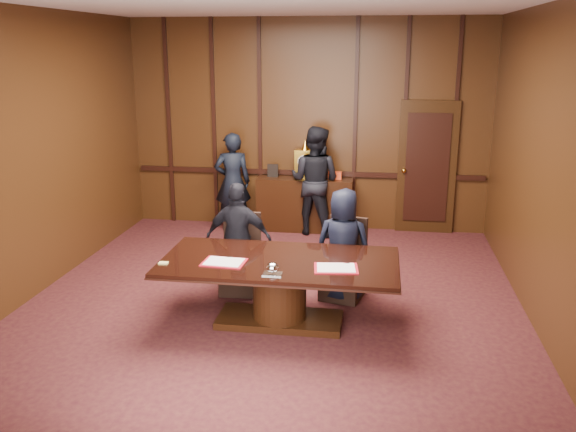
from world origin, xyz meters
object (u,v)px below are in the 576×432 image
Objects in this scene: witness_left at (233,182)px; signatory_right at (343,245)px; sideboard at (305,202)px; conference_table at (280,281)px; witness_right at (315,181)px; signatory_left at (239,239)px.

signatory_right is at bearing 110.69° from witness_left.
sideboard is 2.99m from signatory_right.
witness_left is (-1.38, 3.51, 0.32)m from conference_table.
witness_right is (1.39, 0.00, 0.07)m from witness_left.
sideboard is at bearing 92.73° from conference_table.
signatory_left is 2.79m from witness_right.
witness_right is at bearing 89.89° from conference_table.
signatory_left is 1.02× the size of signatory_right.
signatory_left is 0.80× the size of witness_right.
signatory_right is 2.79m from witness_right.
signatory_left reaches higher than conference_table.
sideboard reaches higher than signatory_right.
sideboard is at bearing -68.41° from signatory_right.
signatory_right is 3.39m from witness_left.
witness_left is at bearing 111.51° from conference_table.
conference_table is 1.05m from signatory_left.
sideboard is 0.89× the size of witness_right.
signatory_right is at bearing -179.18° from signatory_left.
witness_right reaches higher than signatory_left.
signatory_left is 1.30m from signatory_right.
signatory_right is 0.78× the size of witness_right.
witness_right reaches higher than signatory_right.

